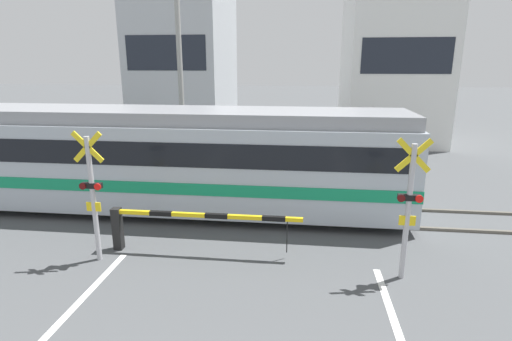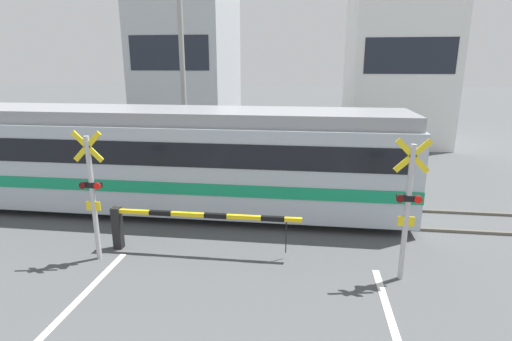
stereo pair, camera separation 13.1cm
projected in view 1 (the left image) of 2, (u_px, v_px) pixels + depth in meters
The scene contains 11 objects.
rail_track_near at pixel (258, 221), 11.12m from camera, with size 50.00×0.10×0.08m.
rail_track_far at pixel (263, 204), 12.50m from camera, with size 50.00×0.10×0.08m.
commuter_train at pixel (136, 156), 11.83m from camera, with size 15.85×2.65×3.03m.
crossing_barrier_near at pixel (169, 222), 9.20m from camera, with size 4.44×0.20×1.02m.
crossing_barrier_far at pixel (320, 164), 14.51m from camera, with size 4.44×0.20×1.02m.
crossing_signal_left at pixel (92, 191), 8.61m from camera, with size 0.68×0.15×2.93m.
crossing_signal_right at pixel (409, 204), 7.84m from camera, with size 0.68×0.15×2.93m.
pedestrian at pixel (292, 142), 17.56m from camera, with size 0.38×0.22×1.67m.
building_left_of_street at pixel (186, 62), 23.89m from camera, with size 5.02×7.06×8.75m.
building_right_of_street at pixel (391, 65), 22.54m from camera, with size 5.07×7.06×8.44m.
utility_pole_streetside at pixel (180, 71), 16.75m from camera, with size 0.22×0.22×7.97m.
Camera 1 is at (1.20, -1.03, 4.28)m, focal length 28.00 mm.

